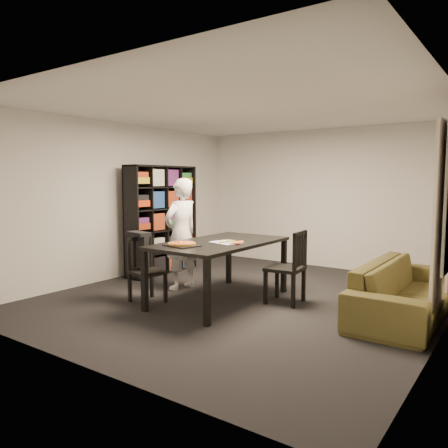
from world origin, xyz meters
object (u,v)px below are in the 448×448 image
Objects in this scene: dining_table at (220,247)px; bookshelf at (162,220)px; chair_left at (144,265)px; pepperoni_pizza at (182,244)px; chair_right at (292,262)px; person at (181,234)px; sofa at (406,290)px; baking_tray at (182,246)px.

bookshelf is at bearing 154.27° from dining_table.
pepperoni_pizza is (0.68, -0.00, 0.35)m from chair_left.
person is (-1.74, -0.21, 0.28)m from chair_right.
sofa is at bearing 29.00° from pepperoni_pizza.
chair_left is at bearing -145.64° from dining_table.
bookshelf is 2.35m from baking_tray.
chair_left is at bearing 178.70° from baking_tray.
bookshelf is 0.97× the size of dining_table.
pepperoni_pizza is at bearing -76.28° from chair_left.
person is 3.20m from sofa.
person is (1.05, -0.71, -0.11)m from bookshelf.
chair_left reaches higher than dining_table.
baking_tray reaches higher than sofa.
chair_right is 1.78m from person.
baking_tray is (0.73, -0.83, -0.01)m from person.
chair_right is at bearing -45.25° from chair_left.
person is at bearing -88.24° from chair_right.
dining_table is at bearing 73.76° from pepperoni_pizza.
dining_table is 2.01× the size of chair_right.
bookshelf is at bearing 49.35° from chair_left.
bookshelf reaches higher than chair_right.
chair_right is at bearing 103.43° from person.
bookshelf is 0.85× the size of sofa.
pepperoni_pizza reaches higher than baking_tray.
dining_table is at bearing -67.98° from chair_right.
chair_left is 0.89× the size of chair_right.
bookshelf is 2.33m from pepperoni_pizza.
chair_right is at bearing 27.28° from dining_table.
person reaches higher than baking_tray.
baking_tray is 1.14× the size of pepperoni_pizza.
person is at bearing 15.86° from chair_left.
dining_table reaches higher than sofa.
dining_table is 2.39m from sofa.
bookshelf is at bearing 139.30° from baking_tray.
baking_tray is (1.78, -1.53, -0.12)m from bookshelf.
chair_left is 0.88m from person.
chair_right is 2.80× the size of pepperoni_pizza.
dining_table is 4.92× the size of baking_tray.
chair_right is (0.86, 0.44, -0.19)m from dining_table.
bookshelf is 1.13× the size of person.
chair_left is (-0.85, -0.58, -0.25)m from dining_table.
bookshelf is at bearing 87.46° from sofa.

